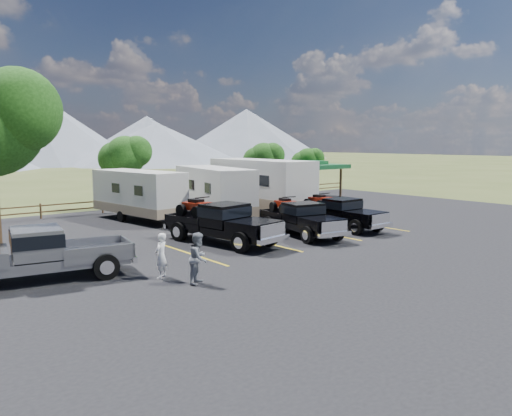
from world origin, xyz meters
TOP-DOWN VIEW (x-y plane):
  - ground at (0.00, 0.00)m, footprint 320.00×320.00m
  - asphalt_lot at (0.00, 3.00)m, footprint 44.00×34.00m
  - stall_lines at (0.00, 4.00)m, footprint 12.12×5.50m
  - tree_ne_a at (8.97, 17.01)m, footprint 3.11×2.92m
  - tree_ne_b at (14.98, 18.01)m, footprint 2.77×2.59m
  - tree_north at (-2.03, 19.02)m, footprint 3.46×3.24m
  - rail_fence at (2.00, 18.50)m, footprint 36.12×0.12m
  - pavilion at (13.00, 17.00)m, footprint 6.20×6.20m
  - rig_left at (-3.64, 5.10)m, footprint 3.07×6.60m
  - rig_center at (0.67, 4.15)m, footprint 2.85×5.94m
  - rig_right at (3.77, 4.30)m, footprint 2.00×5.65m
  - trailer_left at (-3.55, 13.93)m, footprint 3.11×8.78m
  - trailer_center at (0.36, 11.51)m, footprint 3.78×9.27m
  - trailer_right at (3.99, 11.37)m, footprint 3.04×10.40m
  - pickup_silver at (-12.14, 3.73)m, footprint 6.43×3.04m
  - person_a at (-8.81, 1.40)m, footprint 0.70×0.64m
  - person_b at (-8.14, 0.02)m, footprint 1.08×1.03m

SIDE VIEW (x-z plane):
  - ground at x=0.00m, z-range 0.00..0.00m
  - asphalt_lot at x=0.00m, z-range 0.00..0.04m
  - stall_lines at x=0.00m, z-range 0.04..0.05m
  - rail_fence at x=2.00m, z-range 0.11..1.11m
  - person_a at x=-8.81m, z-range 0.04..1.65m
  - person_b at x=-8.14m, z-range 0.04..1.79m
  - rig_right at x=3.77m, z-range 0.01..1.89m
  - rig_center at x=0.67m, z-range 0.00..1.91m
  - pickup_silver at x=-12.14m, z-range 0.08..1.93m
  - rig_left at x=-3.64m, z-range 0.00..2.12m
  - trailer_left at x=-3.55m, z-range 0.11..3.14m
  - trailer_center at x=0.36m, z-range 0.11..3.32m
  - trailer_right at x=3.99m, z-range 0.12..3.74m
  - pavilion at x=13.00m, z-range 1.18..4.40m
  - tree_ne_b at x=14.98m, z-range 0.99..5.26m
  - tree_ne_a at x=8.97m, z-range 1.10..5.86m
  - tree_north at x=-2.03m, z-range 1.21..6.46m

